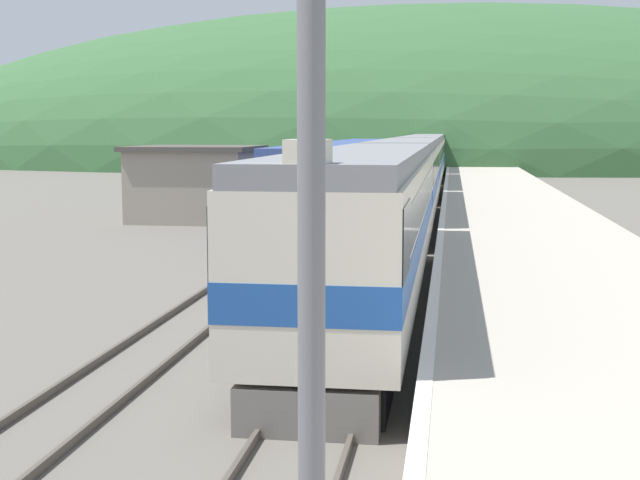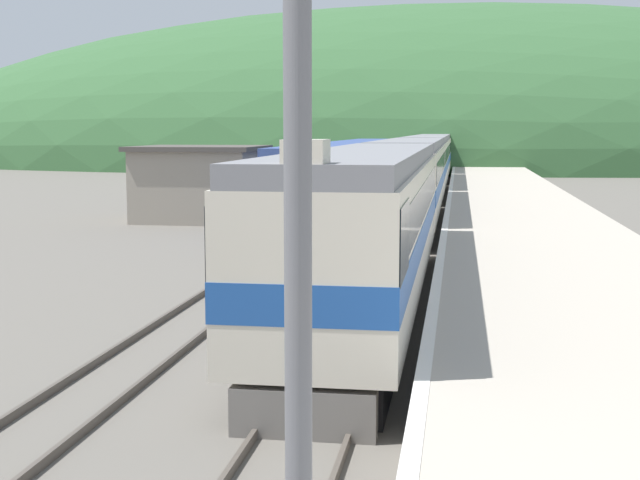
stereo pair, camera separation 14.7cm
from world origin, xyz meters
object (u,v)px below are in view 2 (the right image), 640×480
Objects in this scene: express_train_lead_car at (367,225)px; carriage_second at (411,179)px; siding_train at (349,174)px; carriage_third at (426,163)px; carriage_fourth at (435,155)px; carriage_fifth at (439,150)px.

express_train_lead_car is 20.78m from carriage_second.
carriage_third is at bearing 70.60° from siding_train.
carriage_fourth is at bearing 90.00° from carriage_second.
carriage_second is 20.67m from carriage_third.
carriage_fourth is 0.55× the size of siding_train.
carriage_second and carriage_third have the same top height.
carriage_third is at bearing 90.00° from express_train_lead_car.
express_train_lead_car is at bearing -90.00° from carriage_second.
express_train_lead_car reaches higher than carriage_fifth.
carriage_fourth is 20.67m from carriage_fifth.
carriage_fourth and carriage_fifth have the same top height.
carriage_third is (0.00, 41.45, -0.01)m from express_train_lead_car.
carriage_fourth is 32.56m from siding_train.
carriage_third is at bearing -90.00° from carriage_fifth.
siding_train is at bearing 114.41° from carriage_second.
carriage_fourth is at bearing -90.00° from carriage_fifth.
carriage_fourth is 1.00× the size of carriage_fifth.
carriage_fifth is at bearing 85.58° from siding_train.
carriage_fourth is (0.00, 20.67, 0.00)m from carriage_third.
carriage_third is 1.00× the size of carriage_fifth.
express_train_lead_car is 0.99× the size of carriage_fifth.
carriage_second is at bearing 90.00° from express_train_lead_car.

